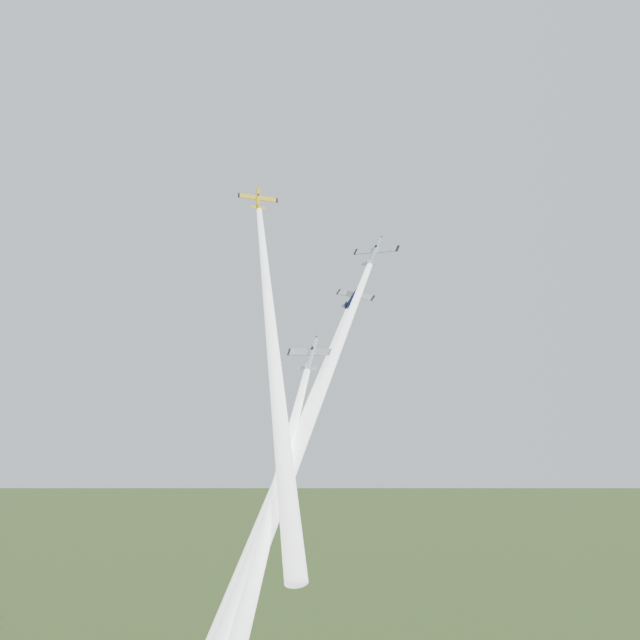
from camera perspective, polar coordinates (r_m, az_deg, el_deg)
The scene contains 8 objects.
plane_yellow at distance 142.70m, azimuth -4.43°, elevation 8.59°, with size 7.09×7.04×1.11m, color yellow, non-canonical shape.
smoke_trail_yellow at distance 115.20m, azimuth -3.30°, elevation -2.74°, with size 2.78×2.78×68.51m, color white, non-canonical shape.
plane_navy at distance 127.73m, azimuth 2.42°, elevation 1.70°, with size 6.67×6.62×1.05m, color black, non-canonical shape.
smoke_trail_navy at distance 108.27m, azimuth -2.92°, elevation -11.56°, with size 2.78×2.78×63.84m, color white, non-canonical shape.
plane_silver_right at distance 130.98m, azimuth 3.93°, elevation 4.88°, with size 7.98×7.92×1.25m, color #AEB5BD, non-canonical shape.
smoke_trail_silver_right at distance 108.49m, azimuth -1.24°, elevation -8.34°, with size 2.78×2.78×67.69m, color white, non-canonical shape.
plane_silver_low at distance 117.85m, azimuth -0.62°, elevation -2.44°, with size 7.71×7.65×1.21m, color #A3ABB0, non-canonical shape.
smoke_trail_silver_low at distance 101.06m, azimuth -4.06°, elevation -15.53°, with size 2.78×2.78×55.01m, color white, non-canonical shape.
Camera 1 is at (19.93, -126.08, 75.72)m, focal length 45.00 mm.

